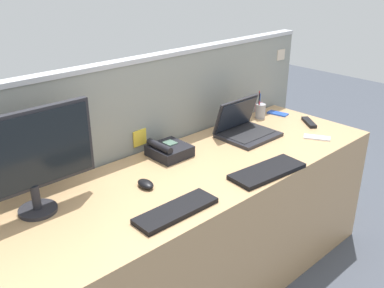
% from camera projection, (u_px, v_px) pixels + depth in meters
% --- Properties ---
extents(ground_plane, '(10.00, 10.00, 0.00)m').
position_uv_depth(ground_plane, '(198.00, 284.00, 2.48)').
color(ground_plane, '#424751').
extents(desk, '(2.22, 0.72, 0.75)m').
position_uv_depth(desk, '(198.00, 230.00, 2.33)').
color(desk, tan).
rests_on(desk, ground_plane).
extents(cubicle_divider, '(2.53, 0.08, 1.26)m').
position_uv_depth(cubicle_divider, '(151.00, 163.00, 2.50)').
color(cubicle_divider, gray).
rests_on(cubicle_divider, ground_plane).
extents(desktop_monitor, '(0.57, 0.16, 0.44)m').
position_uv_depth(desktop_monitor, '(28.00, 156.00, 1.72)').
color(desktop_monitor, '#232328').
rests_on(desktop_monitor, desk).
extents(laptop, '(0.33, 0.28, 0.22)m').
position_uv_depth(laptop, '(244.00, 127.00, 2.58)').
color(laptop, '#232328').
rests_on(laptop, desk).
extents(desk_phone, '(0.19, 0.20, 0.09)m').
position_uv_depth(desk_phone, '(169.00, 150.00, 2.31)').
color(desk_phone, black).
rests_on(desk_phone, desk).
extents(keyboard_main, '(0.42, 0.19, 0.02)m').
position_uv_depth(keyboard_main, '(267.00, 171.00, 2.13)').
color(keyboard_main, black).
rests_on(keyboard_main, desk).
extents(keyboard_spare, '(0.38, 0.13, 0.02)m').
position_uv_depth(keyboard_spare, '(176.00, 210.00, 1.80)').
color(keyboard_spare, black).
rests_on(keyboard_spare, desk).
extents(computer_mouse_right_hand, '(0.07, 0.10, 0.03)m').
position_uv_depth(computer_mouse_right_hand, '(146.00, 184.00, 2.00)').
color(computer_mouse_right_hand, black).
rests_on(computer_mouse_right_hand, desk).
extents(pen_cup, '(0.06, 0.06, 0.18)m').
position_uv_depth(pen_cup, '(260.00, 111.00, 2.85)').
color(pen_cup, '#99999E').
rests_on(pen_cup, desk).
extents(cell_phone_white_slab, '(0.13, 0.16, 0.01)m').
position_uv_depth(cell_phone_white_slab, '(317.00, 137.00, 2.55)').
color(cell_phone_white_slab, silver).
rests_on(cell_phone_white_slab, desk).
extents(cell_phone_blue_case, '(0.09, 0.14, 0.01)m').
position_uv_depth(cell_phone_blue_case, '(278.00, 113.00, 2.94)').
color(cell_phone_blue_case, blue).
rests_on(cell_phone_blue_case, desk).
extents(tv_remote, '(0.14, 0.16, 0.02)m').
position_uv_depth(tv_remote, '(309.00, 122.00, 2.77)').
color(tv_remote, black).
rests_on(tv_remote, desk).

